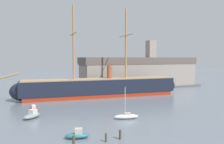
{
  "coord_description": "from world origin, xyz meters",
  "views": [
    {
      "loc": [
        -21.62,
        -21.77,
        12.0
      ],
      "look_at": [
        2.35,
        31.45,
        8.56
      ],
      "focal_mm": 37.77,
      "sensor_mm": 36.0,
      "label": 1
    }
  ],
  "objects_px": {
    "sailboat_near_centre": "(126,116)",
    "dockside_warehouse_right": "(140,73)",
    "mooring_piling_right_pair": "(120,135)",
    "motorboat_alongside_bow": "(33,108)",
    "motorboat_mid_left": "(32,115)",
    "mooring_piling_left_pair": "(74,144)",
    "tall_ship": "(101,87)",
    "motorboat_foreground_left": "(77,135)",
    "mooring_piling_nearest": "(106,138)"
  },
  "relations": [
    {
      "from": "motorboat_foreground_left",
      "to": "mooring_piling_nearest",
      "type": "xyz_separation_m",
      "value": [
        3.37,
        -3.07,
        0.08
      ]
    },
    {
      "from": "tall_ship",
      "to": "motorboat_alongside_bow",
      "type": "distance_m",
      "value": 24.24
    },
    {
      "from": "mooring_piling_nearest",
      "to": "motorboat_foreground_left",
      "type": "bearing_deg",
      "value": 137.67
    },
    {
      "from": "mooring_piling_left_pair",
      "to": "sailboat_near_centre",
      "type": "bearing_deg",
      "value": 40.58
    },
    {
      "from": "motorboat_mid_left",
      "to": "dockside_warehouse_right",
      "type": "height_order",
      "value": "dockside_warehouse_right"
    },
    {
      "from": "sailboat_near_centre",
      "to": "mooring_piling_right_pair",
      "type": "relative_size",
      "value": 4.55
    },
    {
      "from": "mooring_piling_nearest",
      "to": "tall_ship",
      "type": "bearing_deg",
      "value": 69.55
    },
    {
      "from": "motorboat_mid_left",
      "to": "mooring_piling_right_pair",
      "type": "bearing_deg",
      "value": -59.44
    },
    {
      "from": "motorboat_alongside_bow",
      "to": "mooring_piling_right_pair",
      "type": "distance_m",
      "value": 27.37
    },
    {
      "from": "mooring_piling_right_pair",
      "to": "dockside_warehouse_right",
      "type": "relative_size",
      "value": 0.03
    },
    {
      "from": "motorboat_alongside_bow",
      "to": "mooring_piling_left_pair",
      "type": "xyz_separation_m",
      "value": [
        2.22,
        -27.42,
        0.6
      ]
    },
    {
      "from": "motorboat_mid_left",
      "to": "tall_ship",
      "type": "bearing_deg",
      "value": 40.45
    },
    {
      "from": "sailboat_near_centre",
      "to": "motorboat_mid_left",
      "type": "distance_m",
      "value": 18.77
    },
    {
      "from": "sailboat_near_centre",
      "to": "motorboat_foreground_left",
      "type": "bearing_deg",
      "value": -149.42
    },
    {
      "from": "motorboat_mid_left",
      "to": "dockside_warehouse_right",
      "type": "bearing_deg",
      "value": 36.17
    },
    {
      "from": "dockside_warehouse_right",
      "to": "mooring_piling_right_pair",
      "type": "bearing_deg",
      "value": -123.85
    },
    {
      "from": "mooring_piling_left_pair",
      "to": "dockside_warehouse_right",
      "type": "xyz_separation_m",
      "value": [
        41.59,
        52.62,
        5.11
      ]
    },
    {
      "from": "mooring_piling_nearest",
      "to": "mooring_piling_left_pair",
      "type": "bearing_deg",
      "value": -162.18
    },
    {
      "from": "sailboat_near_centre",
      "to": "motorboat_alongside_bow",
      "type": "xyz_separation_m",
      "value": [
        -16.01,
        15.61,
        -0.07
      ]
    },
    {
      "from": "tall_ship",
      "to": "mooring_piling_nearest",
      "type": "height_order",
      "value": "tall_ship"
    },
    {
      "from": "motorboat_mid_left",
      "to": "motorboat_alongside_bow",
      "type": "distance_m",
      "value": 7.55
    },
    {
      "from": "tall_ship",
      "to": "motorboat_foreground_left",
      "type": "xyz_separation_m",
      "value": [
        -17.22,
        -34.09,
        -2.43
      ]
    },
    {
      "from": "mooring_piling_nearest",
      "to": "dockside_warehouse_right",
      "type": "relative_size",
      "value": 0.02
    },
    {
      "from": "tall_ship",
      "to": "sailboat_near_centre",
      "type": "distance_m",
      "value": 27.62
    },
    {
      "from": "sailboat_near_centre",
      "to": "mooring_piling_nearest",
      "type": "height_order",
      "value": "sailboat_near_centre"
    },
    {
      "from": "tall_ship",
      "to": "sailboat_near_centre",
      "type": "height_order",
      "value": "tall_ship"
    },
    {
      "from": "motorboat_mid_left",
      "to": "mooring_piling_left_pair",
      "type": "distance_m",
      "value": 20.17
    },
    {
      "from": "motorboat_mid_left",
      "to": "mooring_piling_nearest",
      "type": "distance_m",
      "value": 20.06
    },
    {
      "from": "tall_ship",
      "to": "motorboat_foreground_left",
      "type": "distance_m",
      "value": 38.27
    },
    {
      "from": "motorboat_mid_left",
      "to": "motorboat_alongside_bow",
      "type": "bearing_deg",
      "value": 83.02
    },
    {
      "from": "tall_ship",
      "to": "mooring_piling_left_pair",
      "type": "distance_m",
      "value": 43.27
    },
    {
      "from": "sailboat_near_centre",
      "to": "motorboat_alongside_bow",
      "type": "relative_size",
      "value": 1.92
    },
    {
      "from": "mooring_piling_left_pair",
      "to": "motorboat_alongside_bow",
      "type": "bearing_deg",
      "value": 94.63
    },
    {
      "from": "tall_ship",
      "to": "motorboat_alongside_bow",
      "type": "bearing_deg",
      "value": -151.78
    },
    {
      "from": "sailboat_near_centre",
      "to": "motorboat_mid_left",
      "type": "bearing_deg",
      "value": 154.39
    },
    {
      "from": "motorboat_foreground_left",
      "to": "sailboat_near_centre",
      "type": "distance_m",
      "value": 13.92
    },
    {
      "from": "motorboat_foreground_left",
      "to": "sailboat_near_centre",
      "type": "xyz_separation_m",
      "value": [
        11.99,
        7.08,
        -0.0
      ]
    },
    {
      "from": "tall_ship",
      "to": "mooring_piling_nearest",
      "type": "relative_size",
      "value": 46.29
    },
    {
      "from": "sailboat_near_centre",
      "to": "mooring_piling_nearest",
      "type": "distance_m",
      "value": 13.31
    },
    {
      "from": "mooring_piling_left_pair",
      "to": "mooring_piling_right_pair",
      "type": "distance_m",
      "value": 7.77
    },
    {
      "from": "motorboat_mid_left",
      "to": "dockside_warehouse_right",
      "type": "distance_m",
      "value": 55.68
    },
    {
      "from": "motorboat_mid_left",
      "to": "sailboat_near_centre",
      "type": "bearing_deg",
      "value": -25.61
    },
    {
      "from": "sailboat_near_centre",
      "to": "dockside_warehouse_right",
      "type": "height_order",
      "value": "dockside_warehouse_right"
    },
    {
      "from": "sailboat_near_centre",
      "to": "mooring_piling_left_pair",
      "type": "bearing_deg",
      "value": -139.42
    },
    {
      "from": "tall_ship",
      "to": "mooring_piling_right_pair",
      "type": "bearing_deg",
      "value": -107.27
    },
    {
      "from": "tall_ship",
      "to": "mooring_piling_right_pair",
      "type": "distance_m",
      "value": 38.78
    },
    {
      "from": "motorboat_alongside_bow",
      "to": "dockside_warehouse_right",
      "type": "relative_size",
      "value": 0.06
    },
    {
      "from": "mooring_piling_left_pair",
      "to": "motorboat_mid_left",
      "type": "bearing_deg",
      "value": 98.95
    },
    {
      "from": "motorboat_mid_left",
      "to": "motorboat_foreground_left",
      "type": "bearing_deg",
      "value": -71.98
    },
    {
      "from": "motorboat_foreground_left",
      "to": "dockside_warehouse_right",
      "type": "distance_m",
      "value": 62.51
    }
  ]
}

